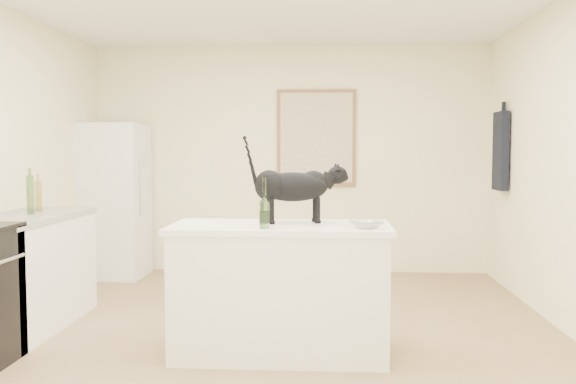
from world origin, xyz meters
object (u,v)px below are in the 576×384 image
at_px(fridge, 114,200).
at_px(glass_bowl, 367,225).
at_px(black_cat, 292,191).
at_px(wine_bottle, 264,205).

relative_size(fridge, glass_bowl, 8.00).
distance_m(fridge, black_cat, 3.26).
relative_size(wine_bottle, glass_bowl, 1.43).
bearing_deg(fridge, wine_bottle, -54.55).
bearing_deg(fridge, black_cat, -49.07).
bearing_deg(black_cat, wine_bottle, -131.08).
height_order(fridge, glass_bowl, fridge).
bearing_deg(glass_bowl, black_cat, 150.72).
height_order(wine_bottle, glass_bowl, wine_bottle).
bearing_deg(wine_bottle, black_cat, 61.47).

